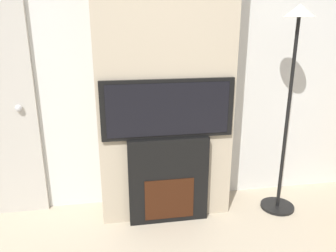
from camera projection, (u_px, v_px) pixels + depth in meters
The scene contains 5 objects.
wall_back at pixel (160, 61), 2.92m from camera, with size 6.00×0.06×2.70m.
chimney_breast at pixel (164, 64), 2.71m from camera, with size 1.14×0.38×2.70m.
fireplace at pixel (168, 179), 2.83m from camera, with size 0.68×0.15×0.77m.
television at pixel (168, 109), 2.64m from camera, with size 1.08×0.07×0.49m.
floor_lamp at pixel (292, 78), 2.74m from camera, with size 0.31×0.31×1.82m.
Camera 1 is at (-0.43, -0.90, 1.68)m, focal length 35.00 mm.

